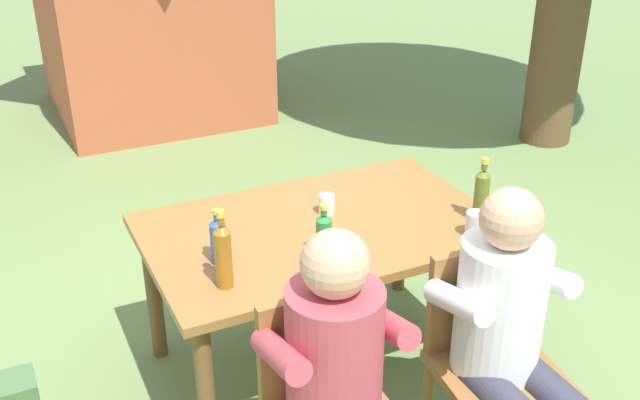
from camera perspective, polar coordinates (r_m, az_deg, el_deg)
name	(u,v)px	position (r m, az deg, el deg)	size (l,w,h in m)	color
ground_plane	(320,362)	(3.57, 0.00, -12.38)	(24.00, 24.00, 0.00)	#6B844C
dining_table	(320,244)	(3.20, 0.00, -3.40)	(1.48, 0.94, 0.73)	olive
chair_near_right	(490,351)	(2.91, 13.01, -11.29)	(0.49, 0.49, 0.87)	olive
person_in_white_shirt	(512,331)	(2.74, 14.61, -9.78)	(0.47, 0.61, 1.18)	white
person_in_plaid_shirt	(345,386)	(2.43, 1.96, -14.17)	(0.47, 0.61, 1.18)	#B7424C
bottle_blue	(218,240)	(2.87, -7.86, -3.06)	(0.06, 0.06, 0.23)	#2D56A3
bottle_green	(324,235)	(2.88, 0.30, -2.74)	(0.06, 0.06, 0.23)	#287A38
bottle_amber	(223,254)	(2.71, -7.48, -4.17)	(0.06, 0.06, 0.31)	#996019
bottle_olive	(481,194)	(3.22, 12.36, 0.46)	(0.06, 0.06, 0.29)	#566623
cup_white	(327,204)	(3.24, 0.51, -0.32)	(0.07, 0.07, 0.09)	white
cup_glass	(475,224)	(3.12, 11.91, -1.84)	(0.08, 0.08, 0.11)	silver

